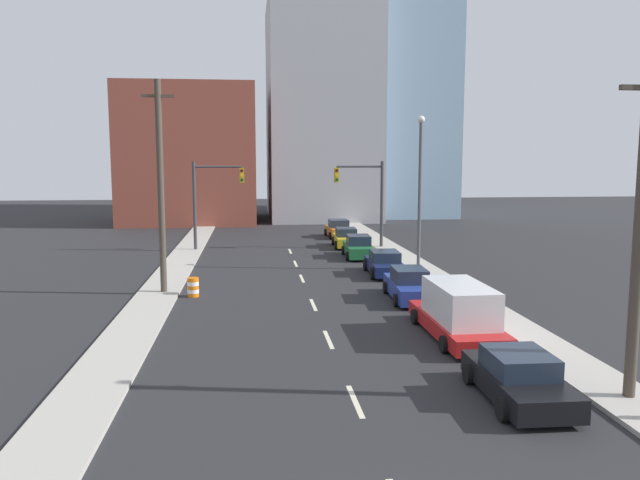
# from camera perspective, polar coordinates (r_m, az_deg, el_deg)

# --- Properties ---
(sidewalk_left) EXTENTS (2.08, 90.60, 0.14)m
(sidewalk_left) POSITION_cam_1_polar(r_m,az_deg,el_deg) (54.87, -11.17, 0.24)
(sidewalk_left) COLOR #ADA89E
(sidewalk_left) RESTS_ON ground
(sidewalk_right) EXTENTS (2.08, 90.60, 0.14)m
(sidewalk_right) POSITION_cam_1_polar(r_m,az_deg,el_deg) (55.63, 4.42, 0.46)
(sidewalk_right) COLOR #ADA89E
(sidewalk_right) RESTS_ON ground
(lane_stripe_at_8m) EXTENTS (0.16, 2.40, 0.01)m
(lane_stripe_at_8m) POSITION_cam_1_polar(r_m,az_deg,el_deg) (18.02, 3.22, -14.48)
(lane_stripe_at_8m) COLOR beige
(lane_stripe_at_8m) RESTS_ON ground
(lane_stripe_at_14m) EXTENTS (0.16, 2.40, 0.01)m
(lane_stripe_at_14m) POSITION_cam_1_polar(r_m,az_deg,el_deg) (23.70, 0.77, -9.08)
(lane_stripe_at_14m) COLOR beige
(lane_stripe_at_14m) RESTS_ON ground
(lane_stripe_at_19m) EXTENTS (0.16, 2.40, 0.01)m
(lane_stripe_at_19m) POSITION_cam_1_polar(r_m,az_deg,el_deg) (29.17, -0.62, -5.94)
(lane_stripe_at_19m) COLOR beige
(lane_stripe_at_19m) RESTS_ON ground
(lane_stripe_at_26m) EXTENTS (0.16, 2.40, 0.01)m
(lane_stripe_at_26m) POSITION_cam_1_polar(r_m,az_deg,el_deg) (35.55, -1.67, -3.53)
(lane_stripe_at_26m) COLOR beige
(lane_stripe_at_26m) RESTS_ON ground
(lane_stripe_at_31m) EXTENTS (0.16, 2.40, 0.01)m
(lane_stripe_at_31m) POSITION_cam_1_polar(r_m,az_deg,el_deg) (40.61, -2.26, -2.17)
(lane_stripe_at_31m) COLOR beige
(lane_stripe_at_31m) RESTS_ON ground
(lane_stripe_at_37m) EXTENTS (0.16, 2.40, 0.01)m
(lane_stripe_at_37m) POSITION_cam_1_polar(r_m,az_deg,el_deg) (46.12, -2.75, -1.03)
(lane_stripe_at_37m) COLOR beige
(lane_stripe_at_37m) RESTS_ON ground
(building_brick_left) EXTENTS (14.00, 16.00, 14.46)m
(building_brick_left) POSITION_cam_1_polar(r_m,az_deg,el_deg) (70.87, -11.66, 7.60)
(building_brick_left) COLOR brown
(building_brick_left) RESTS_ON ground
(building_office_center) EXTENTS (12.00, 20.00, 25.23)m
(building_office_center) POSITION_cam_1_polar(r_m,az_deg,el_deg) (75.25, -0.08, 11.83)
(building_office_center) COLOR #A8A8AD
(building_office_center) RESTS_ON ground
(building_glass_right) EXTENTS (13.00, 20.00, 37.85)m
(building_glass_right) POSITION_cam_1_polar(r_m,az_deg,el_deg) (81.36, 6.24, 15.92)
(building_glass_right) COLOR #8CADC6
(building_glass_right) RESTS_ON ground
(traffic_signal_left) EXTENTS (3.77, 0.35, 6.61)m
(traffic_signal_left) POSITION_cam_1_polar(r_m,az_deg,el_deg) (46.60, -10.21, 4.16)
(traffic_signal_left) COLOR #38383D
(traffic_signal_left) RESTS_ON ground
(traffic_signal_right) EXTENTS (3.77, 0.35, 6.61)m
(traffic_signal_right) POSITION_cam_1_polar(r_m,az_deg,el_deg) (47.33, 4.50, 4.30)
(traffic_signal_right) COLOR #38383D
(traffic_signal_right) RESTS_ON ground
(utility_pole_right_near) EXTENTS (1.60, 0.32, 9.38)m
(utility_pole_right_near) POSITION_cam_1_polar(r_m,az_deg,el_deg) (18.93, 27.18, 0.81)
(utility_pole_right_near) COLOR #473D33
(utility_pole_right_near) RESTS_ON ground
(utility_pole_left_mid) EXTENTS (1.60, 0.32, 10.57)m
(utility_pole_left_mid) POSITION_cam_1_polar(r_m,az_deg,el_deg) (31.70, -14.36, 4.77)
(utility_pole_left_mid) COLOR #473D33
(utility_pole_left_mid) RESTS_ON ground
(traffic_barrel) EXTENTS (0.56, 0.56, 0.95)m
(traffic_barrel) POSITION_cam_1_polar(r_m,az_deg,el_deg) (31.40, -11.52, -4.25)
(traffic_barrel) COLOR orange
(traffic_barrel) RESTS_ON ground
(street_lamp) EXTENTS (0.44, 0.44, 9.32)m
(street_lamp) POSITION_cam_1_polar(r_m,az_deg,el_deg) (38.25, 9.12, 5.20)
(street_lamp) COLOR #4C4C51
(street_lamp) RESTS_ON ground
(sedan_black) EXTENTS (2.22, 4.42, 1.39)m
(sedan_black) POSITION_cam_1_polar(r_m,az_deg,el_deg) (18.71, 17.69, -11.94)
(sedan_black) COLOR black
(sedan_black) RESTS_ON ground
(box_truck_red) EXTENTS (2.41, 6.30, 2.09)m
(box_truck_red) POSITION_cam_1_polar(r_m,az_deg,el_deg) (24.27, 12.53, -6.47)
(box_truck_red) COLOR red
(box_truck_red) RESTS_ON ground
(sedan_blue) EXTENTS (2.18, 4.80, 1.54)m
(sedan_blue) POSITION_cam_1_polar(r_m,az_deg,el_deg) (30.41, 8.15, -4.14)
(sedan_blue) COLOR navy
(sedan_blue) RESTS_ON ground
(sedan_navy) EXTENTS (2.24, 4.73, 1.41)m
(sedan_navy) POSITION_cam_1_polar(r_m,az_deg,el_deg) (36.82, 5.93, -2.16)
(sedan_navy) COLOR #141E47
(sedan_navy) RESTS_ON ground
(sedan_green) EXTENTS (2.18, 4.67, 1.54)m
(sedan_green) POSITION_cam_1_polar(r_m,az_deg,el_deg) (43.22, 3.53, -0.68)
(sedan_green) COLOR #1E6033
(sedan_green) RESTS_ON ground
(sedan_yellow) EXTENTS (2.14, 4.30, 1.49)m
(sedan_yellow) POSITION_cam_1_polar(r_m,az_deg,el_deg) (48.22, 2.40, 0.14)
(sedan_yellow) COLOR gold
(sedan_yellow) RESTS_ON ground
(sedan_orange) EXTENTS (2.18, 4.27, 1.55)m
(sedan_orange) POSITION_cam_1_polar(r_m,az_deg,el_deg) (54.44, 1.71, 0.99)
(sedan_orange) COLOR orange
(sedan_orange) RESTS_ON ground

